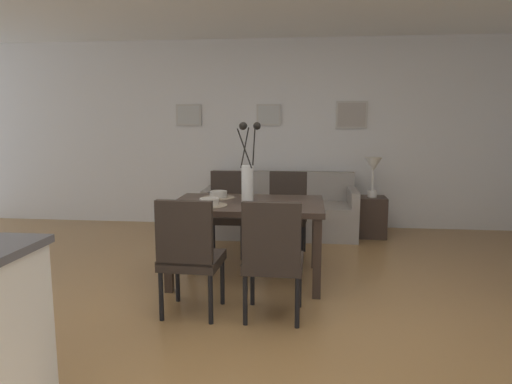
{
  "coord_description": "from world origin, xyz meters",
  "views": [
    {
      "loc": [
        0.34,
        -3.31,
        1.48
      ],
      "look_at": [
        -0.12,
        0.81,
        0.85
      ],
      "focal_mm": 32.48,
      "sensor_mm": 36.0,
      "label": 1
    }
  ],
  "objects_px": {
    "framed_picture_right": "(352,115)",
    "dining_chair_far_right": "(287,209)",
    "centerpiece_vase": "(248,172)",
    "side_table": "(371,217)",
    "framed_picture_left": "(189,115)",
    "dining_chair_near_right": "(228,208)",
    "framed_picture_center": "(269,115)",
    "dining_chair_near_left": "(189,252)",
    "table_lamp": "(373,168)",
    "sofa": "(281,213)",
    "bowl_near_left": "(209,201)",
    "bowl_near_right": "(218,194)",
    "dining_table": "(248,211)",
    "dining_chair_far_left": "(273,254)"
  },
  "relations": [
    {
      "from": "framed_picture_right",
      "to": "dining_chair_far_right",
      "type": "bearing_deg",
      "value": -119.7
    },
    {
      "from": "centerpiece_vase",
      "to": "side_table",
      "type": "relative_size",
      "value": 1.41
    },
    {
      "from": "centerpiece_vase",
      "to": "framed_picture_left",
      "type": "distance_m",
      "value": 2.63
    },
    {
      "from": "dining_chair_near_right",
      "to": "framed_picture_center",
      "type": "xyz_separation_m",
      "value": [
        0.33,
        1.44,
        1.06
      ]
    },
    {
      "from": "dining_chair_near_left",
      "to": "framed_picture_center",
      "type": "height_order",
      "value": "framed_picture_center"
    },
    {
      "from": "dining_chair_near_right",
      "to": "table_lamp",
      "type": "xyz_separation_m",
      "value": [
        1.71,
        0.92,
        0.38
      ]
    },
    {
      "from": "sofa",
      "to": "framed_picture_right",
      "type": "relative_size",
      "value": 4.59
    },
    {
      "from": "centerpiece_vase",
      "to": "bowl_near_left",
      "type": "relative_size",
      "value": 4.32
    },
    {
      "from": "centerpiece_vase",
      "to": "framed_picture_left",
      "type": "height_order",
      "value": "framed_picture_left"
    },
    {
      "from": "bowl_near_left",
      "to": "framed_picture_center",
      "type": "relative_size",
      "value": 0.5
    },
    {
      "from": "dining_chair_near_left",
      "to": "bowl_near_right",
      "type": "height_order",
      "value": "dining_chair_near_left"
    },
    {
      "from": "dining_chair_near_right",
      "to": "sofa",
      "type": "xyz_separation_m",
      "value": [
        0.54,
        0.96,
        -0.23
      ]
    },
    {
      "from": "dining_table",
      "to": "table_lamp",
      "type": "relative_size",
      "value": 2.75
    },
    {
      "from": "dining_chair_far_left",
      "to": "framed_picture_left",
      "type": "bearing_deg",
      "value": 114.25
    },
    {
      "from": "dining_chair_far_right",
      "to": "table_lamp",
      "type": "xyz_separation_m",
      "value": [
        1.05,
        0.9,
        0.38
      ]
    },
    {
      "from": "dining_chair_near_right",
      "to": "framed_picture_center",
      "type": "height_order",
      "value": "framed_picture_center"
    },
    {
      "from": "dining_chair_near_right",
      "to": "sofa",
      "type": "height_order",
      "value": "dining_chair_near_right"
    },
    {
      "from": "framed_picture_left",
      "to": "bowl_near_right",
      "type": "bearing_deg",
      "value": -68.57
    },
    {
      "from": "side_table",
      "to": "table_lamp",
      "type": "bearing_deg",
      "value": 0.0
    },
    {
      "from": "dining_chair_near_left",
      "to": "table_lamp",
      "type": "bearing_deg",
      "value": 57.48
    },
    {
      "from": "dining_chair_far_left",
      "to": "framed_picture_center",
      "type": "relative_size",
      "value": 2.73
    },
    {
      "from": "sofa",
      "to": "framed_picture_center",
      "type": "relative_size",
      "value": 5.79
    },
    {
      "from": "dining_chair_near_right",
      "to": "dining_chair_far_right",
      "type": "relative_size",
      "value": 1.0
    },
    {
      "from": "dining_chair_near_left",
      "to": "bowl_near_right",
      "type": "bearing_deg",
      "value": 89.3
    },
    {
      "from": "dining_chair_near_right",
      "to": "bowl_near_right",
      "type": "distance_m",
      "value": 0.7
    },
    {
      "from": "dining_chair_near_right",
      "to": "centerpiece_vase",
      "type": "bearing_deg",
      "value": -68.82
    },
    {
      "from": "dining_table",
      "to": "bowl_near_right",
      "type": "xyz_separation_m",
      "value": [
        -0.31,
        0.21,
        0.13
      ]
    },
    {
      "from": "dining_chair_near_right",
      "to": "dining_chair_far_right",
      "type": "bearing_deg",
      "value": 2.38
    },
    {
      "from": "bowl_near_left",
      "to": "framed_picture_right",
      "type": "relative_size",
      "value": 0.4
    },
    {
      "from": "dining_table",
      "to": "bowl_near_left",
      "type": "distance_m",
      "value": 0.4
    },
    {
      "from": "dining_table",
      "to": "dining_chair_far_right",
      "type": "xyz_separation_m",
      "value": [
        0.33,
        0.89,
        -0.14
      ]
    },
    {
      "from": "dining_table",
      "to": "dining_chair_near_right",
      "type": "height_order",
      "value": "dining_chair_near_right"
    },
    {
      "from": "centerpiece_vase",
      "to": "side_table",
      "type": "height_order",
      "value": "centerpiece_vase"
    },
    {
      "from": "centerpiece_vase",
      "to": "sofa",
      "type": "xyz_separation_m",
      "value": [
        0.21,
        1.82,
        -0.74
      ]
    },
    {
      "from": "dining_chair_far_right",
      "to": "framed_picture_center",
      "type": "height_order",
      "value": "framed_picture_center"
    },
    {
      "from": "bowl_near_left",
      "to": "framed_picture_right",
      "type": "height_order",
      "value": "framed_picture_right"
    },
    {
      "from": "bowl_near_right",
      "to": "framed_picture_right",
      "type": "relative_size",
      "value": 0.4
    },
    {
      "from": "centerpiece_vase",
      "to": "bowl_near_right",
      "type": "relative_size",
      "value": 4.32
    },
    {
      "from": "dining_chair_far_left",
      "to": "dining_chair_far_right",
      "type": "height_order",
      "value": "same"
    },
    {
      "from": "side_table",
      "to": "table_lamp",
      "type": "xyz_separation_m",
      "value": [
        0.0,
        0.0,
        0.63
      ]
    },
    {
      "from": "dining_table",
      "to": "dining_chair_near_right",
      "type": "distance_m",
      "value": 0.94
    },
    {
      "from": "dining_table",
      "to": "table_lamp",
      "type": "bearing_deg",
      "value": 52.36
    },
    {
      "from": "dining_chair_near_right",
      "to": "framed_picture_center",
      "type": "distance_m",
      "value": 1.82
    },
    {
      "from": "dining_table",
      "to": "framed_picture_right",
      "type": "xyz_separation_m",
      "value": [
        1.14,
        2.31,
        0.92
      ]
    },
    {
      "from": "dining_chair_near_right",
      "to": "framed_picture_center",
      "type": "bearing_deg",
      "value": 76.99
    },
    {
      "from": "dining_chair_far_right",
      "to": "framed_picture_center",
      "type": "relative_size",
      "value": 2.73
    },
    {
      "from": "dining_chair_near_right",
      "to": "framed_picture_right",
      "type": "distance_m",
      "value": 2.31
    },
    {
      "from": "centerpiece_vase",
      "to": "bowl_near_left",
      "type": "distance_m",
      "value": 0.45
    },
    {
      "from": "centerpiece_vase",
      "to": "side_table",
      "type": "bearing_deg",
      "value": 52.36
    },
    {
      "from": "dining_chair_far_right",
      "to": "framed_picture_center",
      "type": "distance_m",
      "value": 1.8
    }
  ]
}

